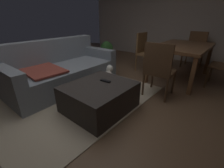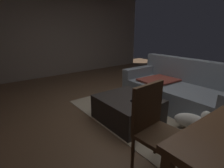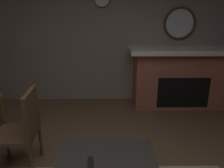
{
  "view_description": "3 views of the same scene",
  "coord_description": "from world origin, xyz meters",
  "px_view_note": "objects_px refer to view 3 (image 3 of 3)",
  "views": [
    {
      "loc": [
        -1.44,
        -1.74,
        1.28
      ],
      "look_at": [
        -0.15,
        -0.67,
        0.53
      ],
      "focal_mm": 24.26,
      "sensor_mm": 36.0,
      "label": 1
    },
    {
      "loc": [
        1.83,
        -2.11,
        1.45
      ],
      "look_at": [
        -0.2,
        -0.56,
        0.64
      ],
      "focal_mm": 28.12,
      "sensor_mm": 36.0,
      "label": 2
    },
    {
      "loc": [
        -0.08,
        1.29,
        1.69
      ],
      "look_at": [
        -0.12,
        -1.21,
        0.88
      ],
      "focal_mm": 34.5,
      "sensor_mm": 36.0,
      "label": 3
    }
  ],
  "objects_px": {
    "tv_remote": "(91,163)",
    "dining_chair_west": "(23,126)",
    "round_wall_mirror": "(180,24)",
    "fireplace": "(179,77)"
  },
  "relations": [
    {
      "from": "tv_remote",
      "to": "dining_chair_west",
      "type": "height_order",
      "value": "dining_chair_west"
    },
    {
      "from": "tv_remote",
      "to": "dining_chair_west",
      "type": "xyz_separation_m",
      "value": [
        0.77,
        -0.48,
        0.11
      ]
    },
    {
      "from": "round_wall_mirror",
      "to": "tv_remote",
      "type": "xyz_separation_m",
      "value": [
        1.51,
        2.55,
        -1.12
      ]
    },
    {
      "from": "round_wall_mirror",
      "to": "tv_remote",
      "type": "height_order",
      "value": "round_wall_mirror"
    },
    {
      "from": "round_wall_mirror",
      "to": "dining_chair_west",
      "type": "height_order",
      "value": "round_wall_mirror"
    },
    {
      "from": "round_wall_mirror",
      "to": "dining_chair_west",
      "type": "bearing_deg",
      "value": 42.23
    },
    {
      "from": "tv_remote",
      "to": "dining_chair_west",
      "type": "relative_size",
      "value": 0.17
    },
    {
      "from": "tv_remote",
      "to": "dining_chair_west",
      "type": "distance_m",
      "value": 0.92
    },
    {
      "from": "fireplace",
      "to": "tv_remote",
      "type": "bearing_deg",
      "value": 56.34
    },
    {
      "from": "fireplace",
      "to": "tv_remote",
      "type": "xyz_separation_m",
      "value": [
        1.51,
        2.27,
        -0.15
      ]
    }
  ]
}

